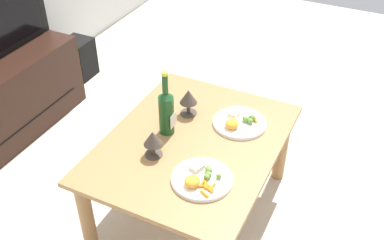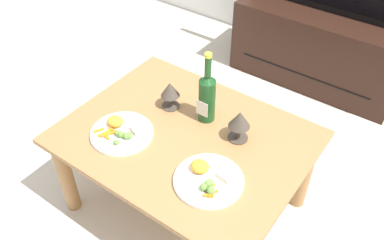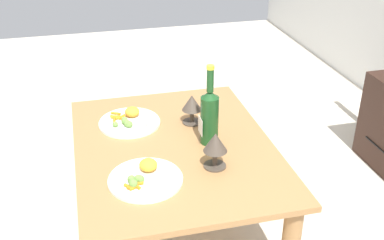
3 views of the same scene
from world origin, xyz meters
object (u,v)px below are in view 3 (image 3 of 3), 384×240
Objects in this scene: dining_table at (174,162)px; wine_bottle at (210,114)px; dinner_plate_right at (145,178)px; dinner_plate_left at (130,121)px; goblet_left at (192,104)px; goblet_right at (215,144)px.

dining_table is 3.02× the size of wine_bottle.
dinner_plate_left is at bearing 179.94° from dinner_plate_right.
dinner_plate_left is at bearing -128.66° from wine_bottle.
dinner_plate_right is at bearing -34.52° from dining_table.
dinner_plate_right is (0.23, -0.16, 0.10)m from dining_table.
dining_table is at bearing -94.28° from wine_bottle.
dinner_plate_left is (-0.24, -0.30, -0.12)m from wine_bottle.
dining_table is 3.79× the size of dinner_plate_left.
goblet_left is at bearing 145.40° from dinner_plate_right.
dining_table is 0.30m from dinner_plate_left.
wine_bottle reaches higher than dinner_plate_right.
wine_bottle is 0.41m from dinner_plate_left.
goblet_left is at bearing 77.98° from dinner_plate_left.
wine_bottle is at bearing 51.34° from dinner_plate_left.
dining_table is 7.62× the size of goblet_left.
dinner_plate_left and dinner_plate_right have the same top height.
goblet_left is 0.49m from dinner_plate_right.
dinner_plate_right is at bearing -34.60° from goblet_left.
wine_bottle is 2.52× the size of goblet_left.
dinner_plate_left is at bearing -102.02° from goblet_left.
goblet_right is (0.18, -0.03, -0.03)m from wine_bottle.
goblet_right is at bearing 31.55° from dining_table.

